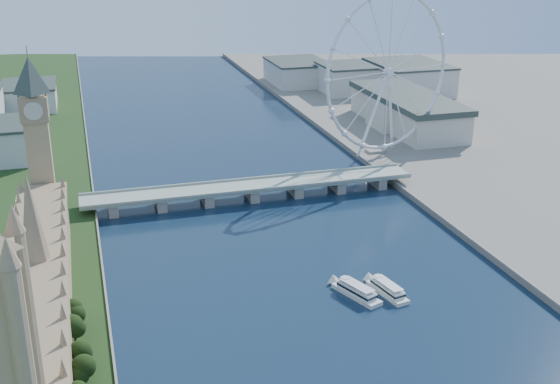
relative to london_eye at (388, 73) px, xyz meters
name	(u,v)px	position (x,y,z in m)	size (l,w,h in m)	color
parliament_range	(41,289)	(-247.98, -185.08, -49.04)	(24.00, 200.00, 70.00)	tan
big_ben	(36,123)	(-247.98, -77.08, -0.95)	(20.02, 20.02, 110.00)	tan
westminster_bridge	(252,189)	(-119.98, -55.08, -60.89)	(220.00, 22.00, 9.50)	gray
london_eye	(388,73)	(0.00, 0.00, 0.00)	(113.60, 39.12, 124.30)	silver
county_hall	(406,129)	(55.02, 74.92, -67.52)	(54.00, 144.00, 35.00)	beige
city_skyline	(226,90)	(-80.75, 205.00, -50.56)	(505.00, 280.00, 32.00)	beige
tour_boat_near	(357,296)	(-103.72, -198.74, -67.52)	(8.01, 31.27, 6.92)	silver
tour_boat_far	(387,294)	(-88.50, -200.81, -67.52)	(7.56, 29.61, 6.54)	silver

